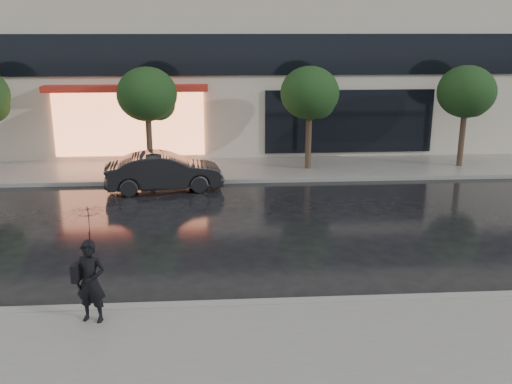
{
  "coord_description": "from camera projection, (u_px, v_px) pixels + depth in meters",
  "views": [
    {
      "loc": [
        -0.46,
        -11.19,
        5.36
      ],
      "look_at": [
        0.47,
        2.42,
        1.4
      ],
      "focal_mm": 40.0,
      "sensor_mm": 36.0,
      "label": 1
    }
  ],
  "objects": [
    {
      "name": "parked_car",
      "position": [
        164.0,
        172.0,
        19.28
      ],
      "size": [
        4.07,
        1.88,
        1.29
      ],
      "primitive_type": "imported",
      "rotation": [
        0.0,
        0.0,
        1.7
      ],
      "color": "black",
      "rests_on": "ground"
    },
    {
      "name": "curb_near",
      "position": [
        244.0,
        305.0,
        11.27
      ],
      "size": [
        60.0,
        0.25,
        0.14
      ],
      "primitive_type": "cube",
      "color": "gray",
      "rests_on": "ground"
    },
    {
      "name": "tree_mid_east",
      "position": [
        311.0,
        95.0,
        21.24
      ],
      "size": [
        2.2,
        2.2,
        3.99
      ],
      "color": "#33261C",
      "rests_on": "ground"
    },
    {
      "name": "tree_mid_west",
      "position": [
        149.0,
        96.0,
        20.85
      ],
      "size": [
        2.2,
        2.2,
        3.99
      ],
      "color": "#33261C",
      "rests_on": "ground"
    },
    {
      "name": "sidewalk_near",
      "position": [
        251.0,
        371.0,
        9.11
      ],
      "size": [
        60.0,
        4.5,
        0.12
      ],
      "primitive_type": "cube",
      "color": "slate",
      "rests_on": "ground"
    },
    {
      "name": "pedestrian_with_umbrella",
      "position": [
        89.0,
        247.0,
        10.18
      ],
      "size": [
        1.07,
        1.08,
        2.22
      ],
      "rotation": [
        0.0,
        0.0,
        -0.24
      ],
      "color": "black",
      "rests_on": "sidewalk_near"
    },
    {
      "name": "tree_far_east",
      "position": [
        467.0,
        94.0,
        21.64
      ],
      "size": [
        2.2,
        2.2,
        3.99
      ],
      "color": "#33261C",
      "rests_on": "ground"
    },
    {
      "name": "sidewalk_far",
      "position": [
        230.0,
        169.0,
        22.05
      ],
      "size": [
        60.0,
        3.5,
        0.12
      ],
      "primitive_type": "cube",
      "color": "slate",
      "rests_on": "ground"
    },
    {
      "name": "curb_far",
      "position": [
        231.0,
        181.0,
        20.37
      ],
      "size": [
        60.0,
        0.25,
        0.14
      ],
      "primitive_type": "cube",
      "color": "gray",
      "rests_on": "ground"
    },
    {
      "name": "ground",
      "position": [
        242.0,
        286.0,
        12.25
      ],
      "size": [
        120.0,
        120.0,
        0.0
      ],
      "primitive_type": "plane",
      "color": "black",
      "rests_on": "ground"
    }
  ]
}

